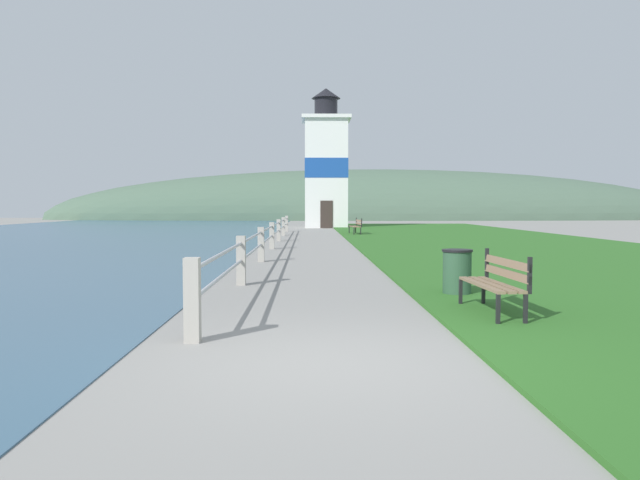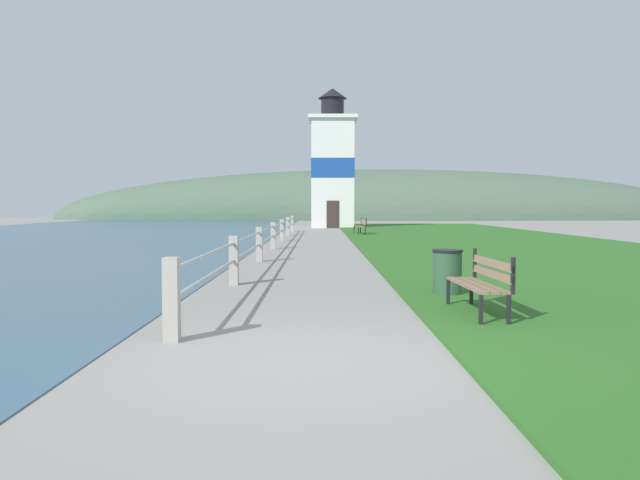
{
  "view_description": "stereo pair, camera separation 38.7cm",
  "coord_description": "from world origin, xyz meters",
  "px_view_note": "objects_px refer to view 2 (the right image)",
  "views": [
    {
      "loc": [
        -0.17,
        -6.31,
        1.61
      ],
      "look_at": [
        0.27,
        17.64,
        0.3
      ],
      "focal_mm": 35.0,
      "sensor_mm": 36.0,
      "label": 1
    },
    {
      "loc": [
        0.21,
        -6.31,
        1.61
      ],
      "look_at": [
        0.27,
        17.64,
        0.3
      ],
      "focal_mm": 35.0,
      "sensor_mm": 36.0,
      "label": 2
    }
  ],
  "objects_px": {
    "lighthouse": "(331,167)",
    "trash_bin": "(446,273)",
    "park_bench_midway": "(360,225)",
    "park_bench_near": "(480,280)"
  },
  "relations": [
    {
      "from": "lighthouse",
      "to": "park_bench_near",
      "type": "bearing_deg",
      "value": -87.85
    },
    {
      "from": "park_bench_midway",
      "to": "trash_bin",
      "type": "relative_size",
      "value": 2.33
    },
    {
      "from": "park_bench_near",
      "to": "park_bench_midway",
      "type": "distance_m",
      "value": 25.76
    },
    {
      "from": "lighthouse",
      "to": "trash_bin",
      "type": "xyz_separation_m",
      "value": [
        1.32,
        -35.74,
        -4.13
      ]
    },
    {
      "from": "park_bench_midway",
      "to": "lighthouse",
      "type": "xyz_separation_m",
      "value": [
        -1.36,
        12.0,
        4.01
      ]
    },
    {
      "from": "park_bench_near",
      "to": "park_bench_midway",
      "type": "xyz_separation_m",
      "value": [
        -0.05,
        25.76,
        0.0
      ]
    },
    {
      "from": "lighthouse",
      "to": "trash_bin",
      "type": "distance_m",
      "value": 36.0
    },
    {
      "from": "lighthouse",
      "to": "trash_bin",
      "type": "relative_size",
      "value": 12.3
    },
    {
      "from": "park_bench_midway",
      "to": "trash_bin",
      "type": "distance_m",
      "value": 23.74
    },
    {
      "from": "trash_bin",
      "to": "park_bench_midway",
      "type": "bearing_deg",
      "value": 89.91
    }
  ]
}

